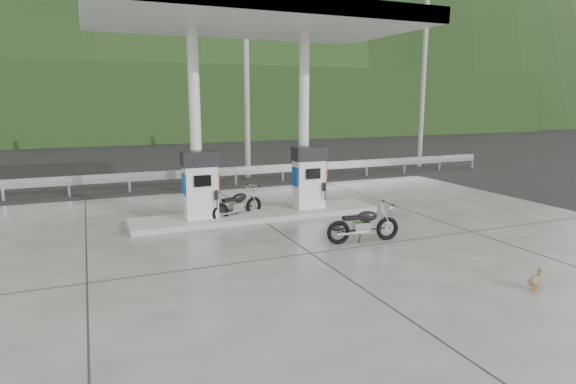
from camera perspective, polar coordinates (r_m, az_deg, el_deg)
name	(u,v)px	position (r m, az deg, el deg)	size (l,w,h in m)	color
ground	(293,242)	(11.41, 0.55, -5.93)	(160.00, 160.00, 0.00)	black
forecourt_apron	(293,241)	(11.40, 0.56, -5.88)	(18.00, 14.00, 0.02)	#60605C
pump_island	(258,215)	(13.63, -3.61, -2.73)	(7.00, 1.40, 0.15)	gray
gas_pump_left	(201,185)	(13.01, -10.33, 0.84)	(0.95, 0.55, 1.80)	silver
gas_pump_right	(309,177)	(14.03, 2.53, 1.73)	(0.95, 0.55, 1.80)	silver
canopy_column_left	(195,124)	(13.23, -10.94, 7.96)	(0.30, 0.30, 5.00)	white
canopy_column_right	(304,122)	(14.23, 1.89, 8.34)	(0.30, 0.30, 5.00)	white
canopy_roof	(255,19)	(13.41, -3.89, 19.74)	(8.50, 5.00, 0.40)	white
guardrail	(210,168)	(18.72, -9.18, 2.79)	(26.00, 0.16, 1.42)	#9C9EA4
road	(192,174)	(22.20, -11.27, 2.13)	(60.00, 7.00, 0.01)	black
utility_pole_b	(247,83)	(20.54, -4.92, 12.79)	(0.22, 0.22, 8.00)	gray
utility_pole_c	(423,85)	(24.83, 15.73, 12.10)	(0.22, 0.22, 8.00)	gray
tree_band	(143,104)	(40.26, -16.84, 9.99)	(80.00, 6.00, 6.00)	black
forested_hills	(119,124)	(70.24, -19.36, 7.57)	(100.00, 40.00, 140.00)	black
motorcycle_left	(363,225)	(11.37, 8.92, -3.92)	(1.68, 0.53, 0.80)	black
motorcycle_right	(237,205)	(13.49, -6.01, -1.55)	(1.64, 0.52, 0.78)	black
duck	(535,281)	(9.58, 27.23, -9.39)	(0.44, 0.12, 0.31)	brown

